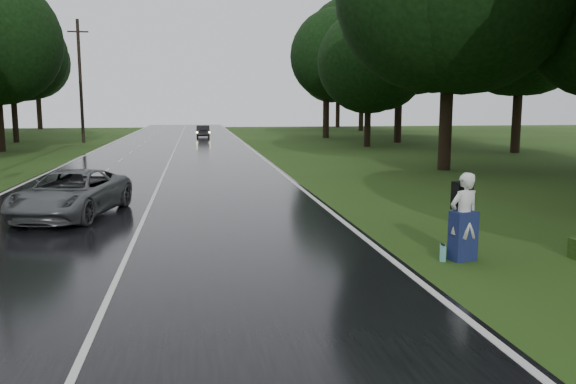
% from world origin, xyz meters
% --- Properties ---
extents(ground, '(160.00, 160.00, 0.00)m').
position_xyz_m(ground, '(0.00, 0.00, 0.00)').
color(ground, '#274514').
rests_on(ground, ground).
extents(road, '(12.00, 140.00, 0.04)m').
position_xyz_m(road, '(0.00, 20.00, 0.02)').
color(road, black).
rests_on(road, ground).
extents(lane_center, '(0.12, 140.00, 0.01)m').
position_xyz_m(lane_center, '(0.00, 20.00, 0.04)').
color(lane_center, silver).
rests_on(lane_center, road).
extents(grey_car, '(3.37, 5.41, 1.40)m').
position_xyz_m(grey_car, '(-2.19, 7.60, 0.74)').
color(grey_car, '#525557').
rests_on(grey_car, road).
extents(far_car, '(1.36, 3.83, 1.26)m').
position_xyz_m(far_car, '(2.37, 50.59, 0.67)').
color(far_car, black).
rests_on(far_car, road).
extents(hitchhiker, '(0.81, 0.77, 1.96)m').
position_xyz_m(hitchhiker, '(7.39, 1.10, 0.91)').
color(hitchhiker, silver).
rests_on(hitchhiker, ground).
extents(suitcase, '(0.29, 0.46, 0.31)m').
position_xyz_m(suitcase, '(6.98, 1.19, 0.16)').
color(suitcase, teal).
rests_on(suitcase, ground).
extents(utility_pole_far, '(1.80, 0.28, 10.92)m').
position_xyz_m(utility_pole_far, '(-8.50, 44.36, 0.00)').
color(utility_pole_far, black).
rests_on(utility_pole_far, ground).
extents(tree_left_e, '(8.66, 8.66, 13.53)m').
position_xyz_m(tree_left_e, '(-12.53, 34.71, 0.00)').
color(tree_left_e, black).
rests_on(tree_left_e, ground).
extents(tree_left_f, '(9.07, 9.07, 14.18)m').
position_xyz_m(tree_left_f, '(-14.65, 45.70, 0.00)').
color(tree_left_f, black).
rests_on(tree_left_f, ground).
extents(tree_right_d, '(10.18, 10.18, 15.91)m').
position_xyz_m(tree_right_d, '(14.59, 18.21, 0.00)').
color(tree_right_d, black).
rests_on(tree_right_d, ground).
extents(tree_right_e, '(7.19, 7.19, 11.24)m').
position_xyz_m(tree_right_e, '(15.55, 35.40, 0.00)').
color(tree_right_e, black).
rests_on(tree_right_e, ground).
extents(tree_right_f, '(9.51, 9.51, 14.86)m').
position_xyz_m(tree_right_f, '(15.05, 48.57, 0.00)').
color(tree_right_f, black).
rests_on(tree_right_f, ground).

